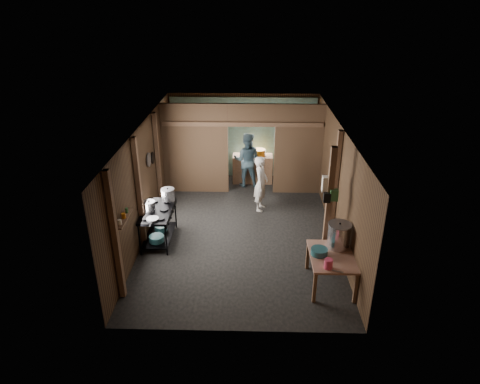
{
  "coord_description": "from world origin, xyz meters",
  "views": [
    {
      "loc": [
        0.24,
        -9.07,
        5.24
      ],
      "look_at": [
        0.0,
        -0.2,
        1.1
      ],
      "focal_mm": 31.63,
      "sensor_mm": 36.0,
      "label": 1
    }
  ],
  "objects_px": {
    "stove_pot_large": "(168,195)",
    "cook": "(261,184)",
    "prep_table": "(330,270)",
    "pink_bucket": "(328,264)",
    "stock_pot": "(339,236)",
    "yellow_tub": "(259,152)",
    "gas_range": "(159,225)"
  },
  "relations": [
    {
      "from": "stock_pot",
      "to": "pink_bucket",
      "type": "bearing_deg",
      "value": -112.83
    },
    {
      "from": "stock_pot",
      "to": "cook",
      "type": "distance_m",
      "value": 3.28
    },
    {
      "from": "prep_table",
      "to": "yellow_tub",
      "type": "bearing_deg",
      "value": 104.62
    },
    {
      "from": "prep_table",
      "to": "stove_pot_large",
      "type": "height_order",
      "value": "stove_pot_large"
    },
    {
      "from": "gas_range",
      "to": "yellow_tub",
      "type": "xyz_separation_m",
      "value": [
        2.38,
        3.53,
        0.55
      ]
    },
    {
      "from": "pink_bucket",
      "to": "stock_pot",
      "type": "bearing_deg",
      "value": 67.17
    },
    {
      "from": "stock_pot",
      "to": "yellow_tub",
      "type": "relative_size",
      "value": 1.51
    },
    {
      "from": "gas_range",
      "to": "stove_pot_large",
      "type": "distance_m",
      "value": 0.75
    },
    {
      "from": "stove_pot_large",
      "to": "cook",
      "type": "height_order",
      "value": "cook"
    },
    {
      "from": "pink_bucket",
      "to": "stove_pot_large",
      "type": "bearing_deg",
      "value": 143.74
    },
    {
      "from": "pink_bucket",
      "to": "yellow_tub",
      "type": "bearing_deg",
      "value": 102.11
    },
    {
      "from": "prep_table",
      "to": "cook",
      "type": "bearing_deg",
      "value": 112.06
    },
    {
      "from": "gas_range",
      "to": "stock_pot",
      "type": "xyz_separation_m",
      "value": [
        3.88,
        -1.26,
        0.53
      ]
    },
    {
      "from": "pink_bucket",
      "to": "yellow_tub",
      "type": "height_order",
      "value": "yellow_tub"
    },
    {
      "from": "gas_range",
      "to": "stock_pot",
      "type": "distance_m",
      "value": 4.11
    },
    {
      "from": "stove_pot_large",
      "to": "pink_bucket",
      "type": "distance_m",
      "value": 4.21
    },
    {
      "from": "stock_pot",
      "to": "prep_table",
      "type": "bearing_deg",
      "value": -117.48
    },
    {
      "from": "stock_pot",
      "to": "pink_bucket",
      "type": "distance_m",
      "value": 0.82
    },
    {
      "from": "stove_pot_large",
      "to": "stock_pot",
      "type": "relative_size",
      "value": 0.6
    },
    {
      "from": "yellow_tub",
      "to": "gas_range",
      "type": "bearing_deg",
      "value": -123.96
    },
    {
      "from": "prep_table",
      "to": "yellow_tub",
      "type": "xyz_separation_m",
      "value": [
        -1.33,
        5.11,
        0.61
      ]
    },
    {
      "from": "stove_pot_large",
      "to": "prep_table",
      "type": "bearing_deg",
      "value": -30.29
    },
    {
      "from": "yellow_tub",
      "to": "stove_pot_large",
      "type": "bearing_deg",
      "value": -126.02
    },
    {
      "from": "gas_range",
      "to": "yellow_tub",
      "type": "bearing_deg",
      "value": 56.04
    },
    {
      "from": "gas_range",
      "to": "stock_pot",
      "type": "relative_size",
      "value": 2.53
    },
    {
      "from": "prep_table",
      "to": "stove_pot_large",
      "type": "distance_m",
      "value": 4.14
    },
    {
      "from": "pink_bucket",
      "to": "cook",
      "type": "bearing_deg",
      "value": 107.68
    },
    {
      "from": "stock_pot",
      "to": "cook",
      "type": "relative_size",
      "value": 0.36
    },
    {
      "from": "stove_pot_large",
      "to": "stock_pot",
      "type": "height_order",
      "value": "stock_pot"
    },
    {
      "from": "stove_pot_large",
      "to": "cook",
      "type": "xyz_separation_m",
      "value": [
        2.23,
        1.17,
        -0.19
      ]
    },
    {
      "from": "prep_table",
      "to": "stove_pot_large",
      "type": "xyz_separation_m",
      "value": [
        -3.54,
        2.07,
        0.6
      ]
    },
    {
      "from": "prep_table",
      "to": "pink_bucket",
      "type": "xyz_separation_m",
      "value": [
        -0.15,
        -0.42,
        0.44
      ]
    }
  ]
}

